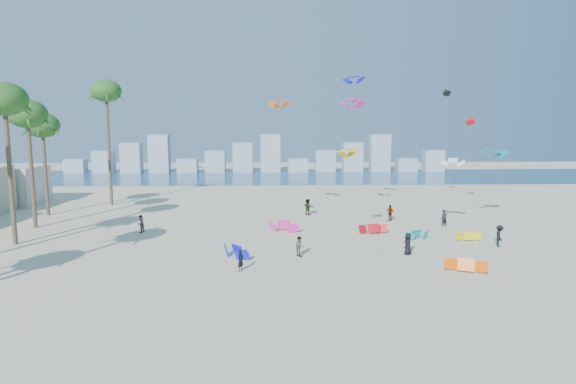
{
  "coord_description": "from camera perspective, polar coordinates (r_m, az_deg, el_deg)",
  "views": [
    {
      "loc": [
        1.52,
        -25.59,
        10.25
      ],
      "look_at": [
        3.0,
        16.0,
        4.5
      ],
      "focal_mm": 29.78,
      "sensor_mm": 36.0,
      "label": 1
    }
  ],
  "objects": [
    {
      "name": "kitesurfer_mid",
      "position": [
        38.14,
        1.34,
        -6.49
      ],
      "size": [
        0.93,
        0.98,
        1.6
      ],
      "primitive_type": "imported",
      "rotation": [
        0.0,
        0.0,
        2.14
      ],
      "color": "gray",
      "rests_on": "ground"
    },
    {
      "name": "distant_skyline",
      "position": [
        107.87,
        -3.48,
        4.04
      ],
      "size": [
        85.0,
        3.0,
        8.4
      ],
      "color": "#9EADBF",
      "rests_on": "ground"
    },
    {
      "name": "ocean",
      "position": [
        98.14,
        -2.91,
        1.86
      ],
      "size": [
        220.0,
        220.0,
        0.0
      ],
      "primitive_type": "plane",
      "color": "navy",
      "rests_on": "ground"
    },
    {
      "name": "flying_kites",
      "position": [
        52.78,
        12.38,
        9.05
      ],
      "size": [
        25.57,
        23.1,
        16.24
      ],
      "color": "yellow",
      "rests_on": "ground"
    },
    {
      "name": "grounded_kites",
      "position": [
        42.25,
        8.17,
        -5.62
      ],
      "size": [
        23.09,
        16.01,
        1.02
      ],
      "color": "#0E13EE",
      "rests_on": "ground"
    },
    {
      "name": "kitesurfer_near",
      "position": [
        34.51,
        -5.67,
        -8.11
      ],
      "size": [
        0.61,
        0.67,
        1.55
      ],
      "primitive_type": "imported",
      "rotation": [
        0.0,
        0.0,
        1.02
      ],
      "color": "black",
      "rests_on": "ground"
    },
    {
      "name": "kitesurfers_far",
      "position": [
        47.96,
        7.92,
        -3.44
      ],
      "size": [
        33.15,
        18.95,
        1.89
      ],
      "color": "black",
      "rests_on": "ground"
    },
    {
      "name": "ground",
      "position": [
        27.61,
        -5.2,
        -13.96
      ],
      "size": [
        220.0,
        220.0,
        0.0
      ],
      "primitive_type": "plane",
      "color": "beige",
      "rests_on": "ground"
    }
  ]
}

